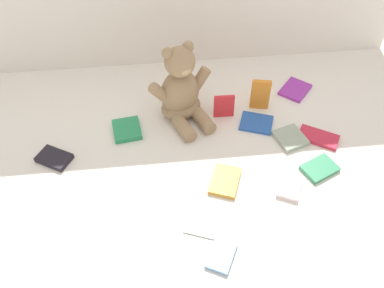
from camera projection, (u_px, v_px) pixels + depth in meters
ground_plane at (191, 142)px, 1.45m from camera, size 3.20×3.20×0.00m
teddy_bear at (181, 91)px, 1.46m from camera, size 0.25×0.25×0.30m
book_case_0 at (289, 187)px, 1.30m from camera, size 0.10×0.11×0.02m
book_case_1 at (224, 106)px, 1.51m from camera, size 0.08×0.02×0.09m
book_case_2 at (260, 94)px, 1.53m from camera, size 0.08×0.04×0.12m
book_case_3 at (221, 255)px, 1.14m from camera, size 0.11×0.12×0.01m
book_case_4 at (54, 158)px, 1.38m from camera, size 0.13×0.12×0.02m
book_case_5 at (295, 90)px, 1.63m from camera, size 0.15×0.16×0.01m
book_case_6 at (225, 181)px, 1.32m from camera, size 0.13×0.15×0.02m
book_case_7 at (320, 168)px, 1.35m from camera, size 0.14×0.12×0.02m
book_case_8 at (256, 123)px, 1.50m from camera, size 0.15×0.13×0.01m
book_case_9 at (290, 138)px, 1.45m from camera, size 0.12×0.13×0.02m
book_case_10 at (208, 226)px, 1.21m from camera, size 0.16×0.12×0.01m
book_case_11 at (127, 130)px, 1.47m from camera, size 0.11×0.12×0.02m
book_case_12 at (318, 137)px, 1.45m from camera, size 0.16×0.14×0.01m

